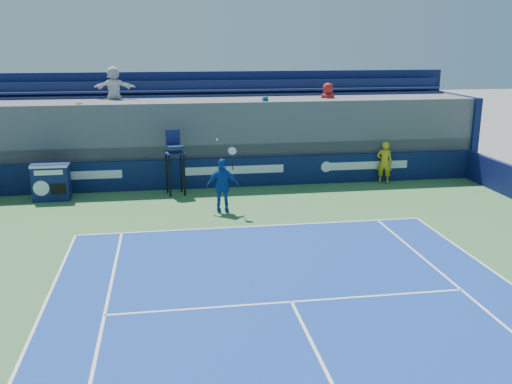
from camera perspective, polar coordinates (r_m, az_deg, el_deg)
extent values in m
imported|color=gold|center=(24.08, 12.72, 2.92)|extent=(0.75, 0.64, 1.74)
cube|color=white|center=(18.14, -0.19, -3.45)|extent=(10.97, 0.07, 0.00)
cube|color=white|center=(13.13, 3.57, -10.90)|extent=(8.23, 0.07, 0.00)
cube|color=#0B1740|center=(22.96, -2.20, 1.98)|extent=(20.40, 0.20, 1.20)
cube|color=white|center=(22.93, -17.24, 1.60)|extent=(3.20, 0.01, 0.32)
cube|color=white|center=(22.83, -2.17, 2.21)|extent=(4.00, 0.01, 0.32)
cube|color=white|center=(24.10, 10.93, 2.63)|extent=(3.60, 0.01, 0.32)
cylinder|color=white|center=(23.58, 7.04, 2.52)|extent=(0.44, 0.01, 0.44)
cube|color=#0F1A4B|center=(22.32, -19.80, 0.98)|extent=(1.30, 0.70, 1.40)
cube|color=white|center=(22.19, -19.94, 2.56)|extent=(1.32, 0.72, 0.10)
cylinder|color=white|center=(22.07, -20.69, 0.35)|extent=(0.56, 0.02, 0.56)
cube|color=black|center=(21.97, -19.15, 0.29)|extent=(0.55, 0.02, 0.40)
cube|color=silver|center=(21.88, -20.06, 1.82)|extent=(1.00, 0.01, 0.18)
cylinder|color=black|center=(21.62, -8.62, 1.55)|extent=(0.08, 0.08, 1.60)
cylinder|color=black|center=(21.73, -7.18, 1.67)|extent=(0.08, 0.08, 1.60)
cylinder|color=black|center=(22.16, -8.91, 1.86)|extent=(0.08, 0.08, 1.60)
cylinder|color=black|center=(22.27, -7.50, 1.98)|extent=(0.08, 0.08, 1.60)
cube|color=#101751|center=(21.77, -8.13, 3.90)|extent=(0.82, 0.82, 0.06)
cube|color=#15214F|center=(21.63, -8.10, 4.50)|extent=(0.62, 0.55, 0.08)
cube|color=#13194A|center=(21.93, -8.32, 5.43)|extent=(0.55, 0.16, 0.60)
imported|color=#13419E|center=(19.44, -3.34, 0.63)|extent=(1.15, 0.61, 1.87)
cylinder|color=black|center=(19.18, -2.35, 2.76)|extent=(0.07, 0.16, 0.39)
torus|color=#BABABE|center=(19.01, -2.39, 4.13)|extent=(0.31, 0.18, 0.29)
cylinder|color=silver|center=(19.01, -2.39, 4.13)|extent=(0.26, 0.14, 0.24)
sphere|color=#EEF837|center=(19.03, -3.90, 5.25)|extent=(0.07, 0.07, 0.07)
cube|color=#525257|center=(24.60, -2.76, 5.43)|extent=(20.40, 3.60, 3.38)
cube|color=#525257|center=(23.32, -2.39, 4.37)|extent=(20.40, 0.90, 0.55)
cube|color=#141E4B|center=(23.14, -2.37, 5.48)|extent=(20.00, 0.45, 0.08)
cube|color=#141E4B|center=(23.35, -2.45, 6.07)|extent=(20.00, 0.06, 0.45)
cube|color=#525257|center=(24.11, -2.65, 6.04)|extent=(20.40, 0.90, 0.55)
cube|color=#141E4B|center=(23.94, -2.64, 7.13)|extent=(20.00, 0.45, 0.08)
cube|color=#141E4B|center=(24.16, -2.71, 7.68)|extent=(20.00, 0.06, 0.45)
cube|color=#525257|center=(24.92, -2.90, 7.61)|extent=(20.40, 0.90, 0.55)
cube|color=#141E4B|center=(24.76, -2.89, 8.67)|extent=(20.00, 0.45, 0.08)
cube|color=#141E4B|center=(24.99, -2.96, 9.18)|extent=(20.00, 0.06, 0.45)
cube|color=#525257|center=(25.74, -3.14, 9.07)|extent=(20.40, 0.90, 0.55)
cube|color=#141E4B|center=(25.60, -3.13, 10.10)|extent=(20.00, 0.45, 0.08)
cube|color=#141E4B|center=(25.83, -3.20, 10.59)|extent=(20.00, 0.06, 0.45)
cube|color=#0C1647|center=(26.45, -3.25, 7.20)|extent=(20.80, 0.30, 4.40)
cube|color=#0C1647|center=(27.70, 19.15, 5.71)|extent=(0.30, 3.90, 3.40)
imported|color=gold|center=(23.17, -17.27, 6.50)|extent=(0.91, 0.76, 1.68)
imported|color=silver|center=(22.95, -9.05, 6.67)|extent=(1.08, 0.80, 1.50)
imported|color=teal|center=(23.28, 0.97, 7.37)|extent=(1.14, 0.71, 1.82)
imported|color=#A81C18|center=(24.73, 7.17, 8.84)|extent=(0.89, 0.63, 1.69)
imported|color=black|center=(25.04, 14.74, 7.07)|extent=(0.61, 0.46, 1.52)
imported|color=white|center=(24.69, -14.02, 9.98)|extent=(1.78, 0.76, 1.86)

